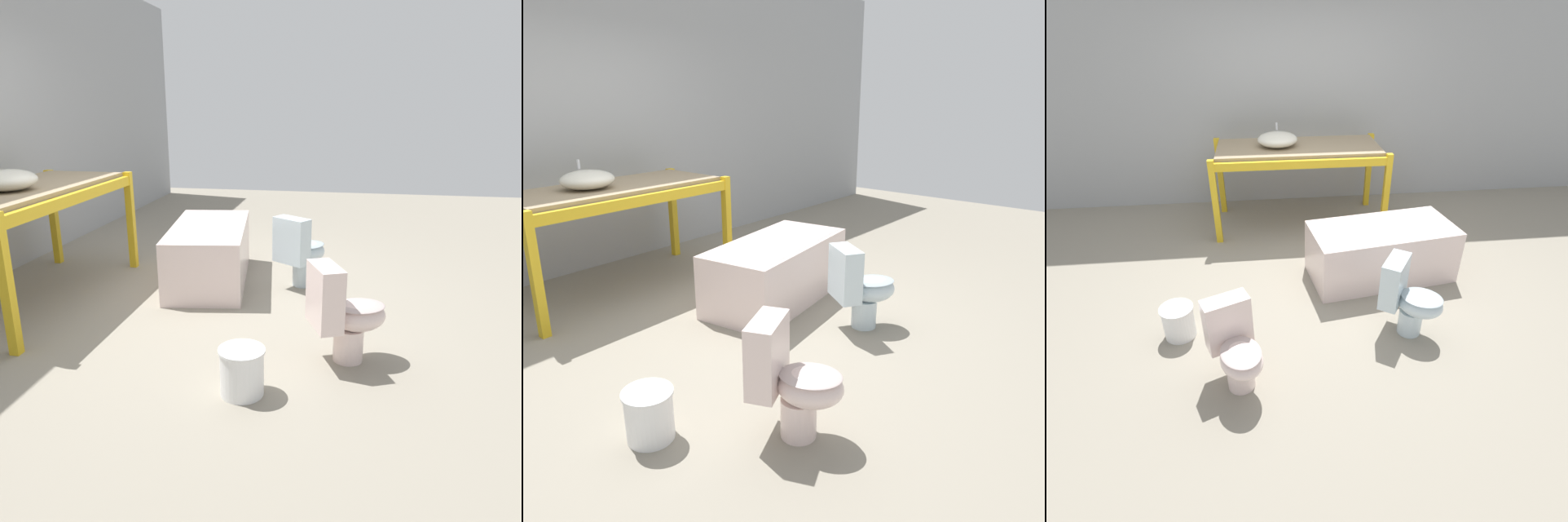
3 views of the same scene
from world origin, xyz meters
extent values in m
plane|color=gray|center=(0.00, 0.00, 0.00)|extent=(12.00, 12.00, 0.00)
cube|color=#9EA0A3|center=(0.00, 2.08, 1.60)|extent=(10.80, 0.08, 3.20)
cube|color=gold|center=(-1.05, 0.85, 0.49)|extent=(0.07, 0.07, 0.99)
cube|color=gold|center=(0.93, 0.85, 0.49)|extent=(0.07, 0.07, 0.99)
cube|color=gold|center=(-1.05, 1.71, 0.49)|extent=(0.07, 0.07, 0.99)
cube|color=gold|center=(0.93, 1.71, 0.49)|extent=(0.07, 0.07, 0.99)
cube|color=gold|center=(-0.06, 0.85, 0.91)|extent=(1.98, 0.06, 0.09)
cube|color=gold|center=(-0.06, 1.71, 0.91)|extent=(1.98, 0.06, 0.09)
cube|color=#998466|center=(-0.06, 1.28, 0.97)|extent=(1.91, 0.79, 0.04)
ellipsoid|color=silver|center=(-0.30, 1.28, 1.07)|extent=(0.47, 0.42, 0.16)
cylinder|color=silver|center=(-0.30, 1.39, 1.19)|extent=(0.02, 0.02, 0.08)
cube|color=silver|center=(0.65, -0.06, 0.27)|extent=(1.50, 0.88, 0.55)
cube|color=beige|center=(0.65, -0.06, 0.43)|extent=(1.41, 0.79, 0.23)
cylinder|color=silver|center=(-0.74, -1.39, 0.11)|extent=(0.20, 0.20, 0.23)
ellipsoid|color=silver|center=(-0.72, -1.44, 0.31)|extent=(0.41, 0.44, 0.20)
ellipsoid|color=#BBA7A3|center=(-0.72, -1.44, 0.38)|extent=(0.38, 0.42, 0.03)
cube|color=silver|center=(-0.81, -1.22, 0.47)|extent=(0.36, 0.27, 0.41)
cylinder|color=silver|center=(0.67, -0.95, 0.11)|extent=(0.20, 0.20, 0.23)
ellipsoid|color=silver|center=(0.73, -0.99, 0.31)|extent=(0.46, 0.44, 0.20)
ellipsoid|color=#9FAFB7|center=(0.73, -0.99, 0.38)|extent=(0.44, 0.42, 0.03)
cube|color=silver|center=(0.53, -0.85, 0.47)|extent=(0.31, 0.36, 0.41)
cylinder|color=white|center=(-1.27, -0.78, 0.14)|extent=(0.26, 0.26, 0.29)
cylinder|color=white|center=(-1.27, -0.78, 0.28)|extent=(0.28, 0.28, 0.02)
camera|label=1|loc=(-3.85, -1.35, 1.64)|focal=35.00mm
camera|label=2|loc=(-2.61, -2.82, 1.80)|focal=35.00mm
camera|label=3|loc=(-0.49, -3.50, 2.37)|focal=28.00mm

